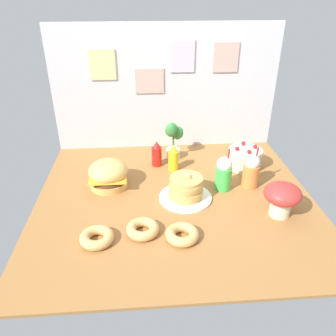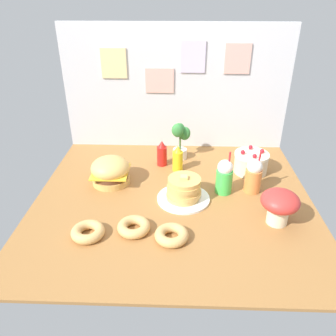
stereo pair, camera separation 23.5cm
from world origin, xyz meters
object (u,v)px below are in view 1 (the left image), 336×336
Objects in this scene: layer_cake at (245,158)px; mustard_bottle at (173,158)px; donut_pink_glaze at (97,237)px; potted_plant at (173,139)px; donut_chocolate at (143,229)px; orange_float_cup at (251,171)px; cream_soda_cup at (224,173)px; burger at (108,174)px; mushroom_stool at (282,197)px; pancake_stack at (186,189)px; donut_vanilla at (183,234)px; ketchup_bottle at (157,154)px.

layer_cake is 57.67cm from mustard_bottle.
donut_pink_glaze is 117.78cm from potted_plant.
layer_cake is 136.84cm from donut_pink_glaze.
donut_pink_glaze and donut_chocolate have the same top height.
mustard_bottle is at bearing 151.27° from orange_float_cup.
layer_cake is 60.73cm from potted_plant.
donut_chocolate is at bearing -137.57° from layer_cake.
cream_soda_cup is 99.85cm from donut_pink_glaze.
mustard_bottle is 97.91cm from donut_pink_glaze.
layer_cake is at bearing 10.61° from burger.
cream_soda_cup is 1.61× the size of donut_chocolate.
mushroom_stool is (114.76, 17.11, 10.75)cm from donut_pink_glaze.
layer_cake is 0.83× the size of orange_float_cup.
orange_float_cup reaches higher than donut_chocolate.
donut_chocolate is at bearing -130.84° from pancake_stack.
donut_chocolate is at bearing 11.88° from donut_pink_glaze.
layer_cake is 1.25× the size of mustard_bottle.
mushroom_stool reaches higher than donut_vanilla.
donut_pink_glaze is at bearing -143.34° from layer_cake.
layer_cake is at bearing 54.06° from donut_vanilla.
ketchup_bottle is 0.66× the size of potted_plant.
donut_pink_glaze is at bearing -117.45° from potted_plant.
potted_plant is (27.40, 98.17, 14.30)cm from donut_chocolate.
layer_cake is at bearing 42.43° from donut_chocolate.
donut_pink_glaze is at bearing 178.70° from donut_vanilla.
cream_soda_cup is 61.29cm from potted_plant.
donut_chocolate is (-12.61, -85.35, -6.75)cm from ketchup_bottle.
orange_float_cup is at bearing -97.75° from layer_cake.
donut_pink_glaze is at bearing -168.12° from donut_chocolate.
cream_soda_cup is (-24.53, -30.38, 4.34)cm from layer_cake.
potted_plant is (1.83, 21.10, 7.55)cm from mustard_bottle.
donut_pink_glaze is 0.61× the size of potted_plant.
mushroom_stool reaches higher than ketchup_bottle.
orange_float_cup is (20.66, 1.92, 0.00)cm from cream_soda_cup.
orange_float_cup reaches higher than pancake_stack.
ketchup_bottle is at bearing 135.71° from mushroom_stool.
mustard_bottle is 0.67× the size of orange_float_cup.
burger is 1.33× the size of ketchup_bottle.
mushroom_stool is (60.87, -86.64, -3.55)cm from potted_plant.
orange_float_cup is at bearing -29.49° from ketchup_bottle.
ketchup_bottle is at bearing 66.73° from donut_pink_glaze.
donut_pink_glaze is (-105.83, -53.18, -9.41)cm from orange_float_cup.
mustard_bottle is (-4.57, 42.20, 2.63)cm from pancake_stack.
cream_soda_cup reaches higher than layer_cake.
pancake_stack is at bearing 35.53° from donut_pink_glaze.
orange_float_cup is at bearing -28.73° from mustard_bottle.
mushroom_stool is (75.66, -73.81, 4.00)cm from ketchup_bottle.
potted_plant reaches higher than ketchup_bottle.
cream_soda_cup is 20.74cm from orange_float_cup.
layer_cake is (107.28, 20.10, -1.48)cm from burger.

